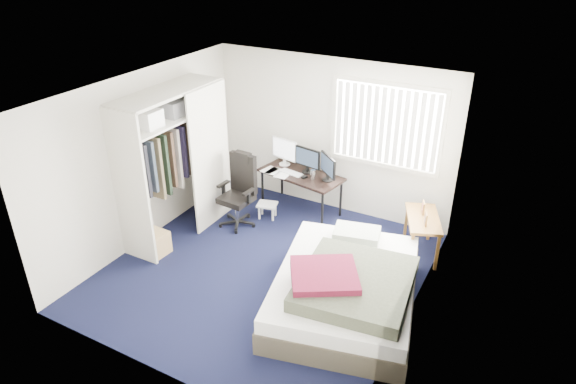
{
  "coord_description": "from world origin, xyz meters",
  "views": [
    {
      "loc": [
        3.04,
        -4.93,
        4.22
      ],
      "look_at": [
        0.14,
        0.4,
        1.06
      ],
      "focal_mm": 32.0,
      "sensor_mm": 36.0,
      "label": 1
    }
  ],
  "objects_px": {
    "nightstand": "(423,222)",
    "bed": "(346,288)",
    "office_chair": "(239,197)",
    "desk": "(302,171)"
  },
  "relations": [
    {
      "from": "bed",
      "to": "office_chair",
      "type": "bearing_deg",
      "value": 153.92
    },
    {
      "from": "office_chair",
      "to": "desk",
      "type": "bearing_deg",
      "value": 51.48
    },
    {
      "from": "desk",
      "to": "bed",
      "type": "height_order",
      "value": "desk"
    },
    {
      "from": "desk",
      "to": "bed",
      "type": "relative_size",
      "value": 0.57
    },
    {
      "from": "office_chair",
      "to": "nightstand",
      "type": "height_order",
      "value": "office_chair"
    },
    {
      "from": "office_chair",
      "to": "bed",
      "type": "xyz_separation_m",
      "value": [
        2.27,
        -1.11,
        -0.15
      ]
    },
    {
      "from": "desk",
      "to": "office_chair",
      "type": "bearing_deg",
      "value": -128.52
    },
    {
      "from": "nightstand",
      "to": "desk",
      "type": "bearing_deg",
      "value": 170.75
    },
    {
      "from": "nightstand",
      "to": "bed",
      "type": "distance_m",
      "value": 1.7
    },
    {
      "from": "bed",
      "to": "desk",
      "type": "bearing_deg",
      "value": 129.3
    }
  ]
}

